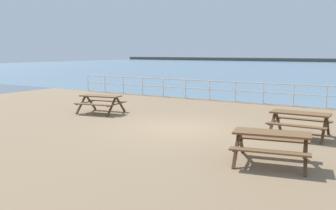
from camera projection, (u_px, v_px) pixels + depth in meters
ground_plane at (179, 131)px, 12.87m from camera, size 30.00×24.00×0.20m
seaward_railing at (249, 89)px, 19.35m from camera, size 23.07×0.07×1.08m
picnic_table_near_right at (101, 100)px, 16.11m from camera, size 2.01×1.77×0.80m
picnic_table_mid_centre at (271, 140)px, 8.77m from camera, size 2.05×1.82×0.80m
picnic_table_far_left at (300, 118)px, 11.59m from camera, size 1.82×1.56×0.80m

